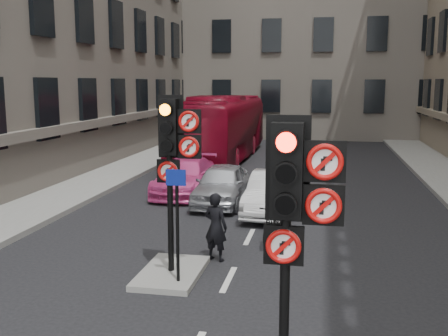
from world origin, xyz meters
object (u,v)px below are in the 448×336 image
at_px(car_white, 273,193).
at_px(bus_red, 222,128).
at_px(car_silver, 222,184).
at_px(motorcyclist, 216,227).
at_px(motorcycle, 273,223).
at_px(car_pink, 185,176).
at_px(signal_far, 173,146).
at_px(signal_near, 294,202).
at_px(info_sign, 177,210).

height_order(car_white, bus_red, bus_red).
bearing_deg(car_silver, motorcyclist, -80.17).
bearing_deg(motorcycle, car_pink, 134.01).
height_order(signal_far, car_silver, signal_far).
bearing_deg(bus_red, car_pink, -87.36).
height_order(bus_red, motorcycle, bus_red).
bearing_deg(car_silver, car_pink, 140.57).
relative_size(signal_far, motorcyclist, 2.32).
relative_size(signal_near, signal_far, 1.00).
xyz_separation_m(signal_far, bus_red, (-2.20, 16.31, -1.07)).
xyz_separation_m(signal_far, motorcyclist, (0.62, 1.11, -1.93)).
distance_m(signal_near, motorcyclist, 5.77).
height_order(car_silver, bus_red, bus_red).
xyz_separation_m(signal_far, car_silver, (-0.30, 6.56, -2.06)).
height_order(signal_near, info_sign, signal_near).
bearing_deg(motorcyclist, motorcycle, -105.98).
distance_m(signal_near, info_sign, 4.32).
relative_size(car_white, motorcycle, 2.25).
bearing_deg(bus_red, car_silver, -78.48).
xyz_separation_m(motorcyclist, info_sign, (-0.41, -1.66, 0.77)).
xyz_separation_m(car_white, motorcycle, (0.28, -2.96, -0.12)).
bearing_deg(bus_red, motorcycle, -73.41).
distance_m(bus_red, motorcyclist, 15.48).
distance_m(signal_far, info_sign, 1.30).
bearing_deg(car_white, signal_near, -80.27).
bearing_deg(motorcycle, motorcyclist, -116.63).
height_order(bus_red, info_sign, bus_red).
xyz_separation_m(car_silver, car_white, (1.75, -0.94, -0.02)).
bearing_deg(info_sign, car_pink, 101.87).
distance_m(car_silver, car_white, 1.99).
bearing_deg(car_silver, signal_near, -74.41).
relative_size(signal_far, bus_red, 0.31).
xyz_separation_m(signal_far, car_pink, (-1.88, 7.87, -2.08)).
relative_size(bus_red, motorcycle, 6.96).
xyz_separation_m(signal_near, signal_far, (-2.60, 4.00, 0.12)).
xyz_separation_m(signal_near, motorcycle, (-0.86, 6.65, -2.08)).
bearing_deg(signal_near, car_white, 96.80).
bearing_deg(motorcyclist, bus_red, -59.60).
relative_size(motorcycle, motorcyclist, 1.09).
bearing_deg(info_sign, car_white, 76.53).
distance_m(car_pink, motorcycle, 6.35).
bearing_deg(motorcyclist, signal_far, 80.65).
relative_size(bus_red, motorcyclist, 7.60).
bearing_deg(bus_red, signal_far, -81.81).
distance_m(signal_far, car_silver, 6.88).
distance_m(car_silver, motorcyclist, 5.53).
relative_size(signal_near, car_pink, 0.84).
distance_m(bus_red, info_sign, 17.04).
height_order(signal_far, car_pink, signal_far).
bearing_deg(car_silver, signal_far, -87.15).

